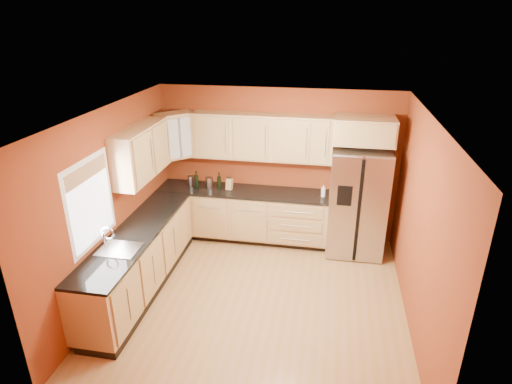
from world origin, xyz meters
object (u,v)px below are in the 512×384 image
soap_dispenser (323,191)px  wine_bottle_a (219,181)px  knife_block (229,184)px  refrigerator (357,202)px  canister_left (209,183)px

soap_dispenser → wine_bottle_a: bearing=178.9°
knife_block → soap_dispenser: size_ratio=1.00×
knife_block → soap_dispenser: same height
refrigerator → canister_left: refrigerator is taller
refrigerator → wine_bottle_a: size_ratio=6.08×
refrigerator → knife_block: refrigerator is taller
knife_block → soap_dispenser: 1.58m
soap_dispenser → knife_block: bearing=179.0°
canister_left → soap_dispenser: canister_left is taller
wine_bottle_a → knife_block: 0.18m
canister_left → wine_bottle_a: (0.17, 0.01, 0.05)m
canister_left → knife_block: size_ratio=1.01×
refrigerator → knife_block: bearing=178.3°
canister_left → refrigerator: bearing=-1.4°
canister_left → wine_bottle_a: size_ratio=0.67×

